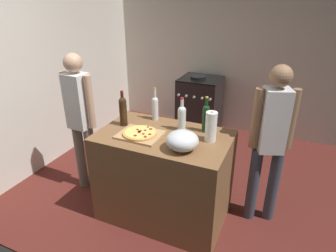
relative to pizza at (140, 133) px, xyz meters
name	(u,v)px	position (x,y,z in m)	size (l,w,h in m)	color
ground_plane	(179,170)	(0.03, 0.95, -0.97)	(4.01, 3.72, 0.02)	#511E19
kitchen_wall_rear	(218,50)	(0.03, 2.56, 0.34)	(4.01, 0.10, 2.60)	silver
kitchen_wall_left	(62,60)	(-1.72, 0.95, 0.34)	(0.10, 3.72, 2.60)	silver
counter	(164,176)	(0.19, 0.11, -0.50)	(1.25, 0.77, 0.93)	brown
cutting_board	(140,135)	(0.00, 0.00, -0.02)	(0.40, 0.32, 0.02)	tan
pizza	(140,133)	(0.00, 0.00, 0.00)	(0.32, 0.32, 0.03)	tan
mixing_bowl	(182,141)	(0.45, -0.08, 0.06)	(0.28, 0.28, 0.17)	#B2B2B7
paper_towel_roll	(211,127)	(0.62, 0.17, 0.11)	(0.10, 0.10, 0.28)	white
wine_bottle_amber	(182,117)	(0.31, 0.27, 0.11)	(0.08, 0.08, 0.33)	silver
wine_bottle_green	(123,110)	(-0.27, 0.15, 0.13)	(0.08, 0.08, 0.36)	#331E0F
wine_bottle_dark	(155,107)	(-0.04, 0.40, 0.11)	(0.07, 0.07, 0.34)	silver
wine_bottle_clear	(206,117)	(0.53, 0.34, 0.12)	(0.07, 0.07, 0.35)	#143819
stove	(199,106)	(-0.11, 2.16, -0.50)	(0.63, 0.60, 0.97)	black
person_in_stripes	(80,116)	(-0.83, 0.16, -0.04)	(0.40, 0.21, 1.61)	slate
person_in_red	(271,138)	(1.12, 0.46, -0.04)	(0.37, 0.27, 1.61)	#383D4C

